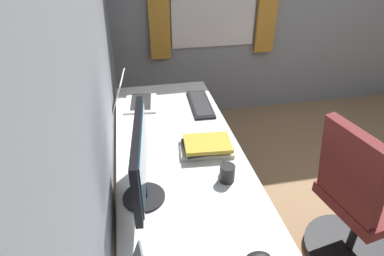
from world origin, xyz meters
TOP-DOWN VIEW (x-y plane):
  - wall_back at (0.00, 1.98)m, footprint 4.45×0.10m
  - desk at (0.10, 1.55)m, footprint 2.11×0.71m
  - drawer_pedestal at (-0.16, 1.58)m, footprint 0.40×0.51m
  - monitor_primary at (-0.13, 1.78)m, footprint 0.57×0.20m
  - laptop_leftmost at (0.86, 1.79)m, footprint 0.35×0.33m
  - keyboard_main at (0.74, 1.31)m, footprint 0.43×0.16m
  - book_stack_near at (0.19, 1.40)m, footprint 0.25×0.32m
  - coffee_mug at (-0.08, 1.36)m, footprint 0.12×0.08m
  - office_chair at (-0.14, 0.58)m, footprint 0.56×0.58m

SIDE VIEW (x-z plane):
  - drawer_pedestal at x=-0.16m, z-range 0.00..0.69m
  - office_chair at x=-0.14m, z-range -0.03..0.94m
  - desk at x=0.10m, z-range 0.30..1.03m
  - keyboard_main at x=0.74m, z-range 0.73..0.75m
  - book_stack_near at x=0.19m, z-range 0.73..0.80m
  - coffee_mug at x=-0.08m, z-range 0.73..0.82m
  - laptop_leftmost at x=0.86m, z-range 0.67..0.89m
  - monitor_primary at x=-0.13m, z-range 0.76..1.16m
  - wall_back at x=0.00m, z-range 0.00..2.60m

